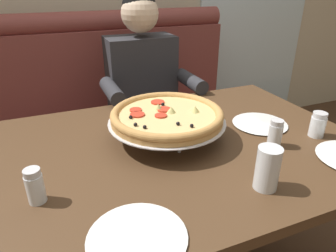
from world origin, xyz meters
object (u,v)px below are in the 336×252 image
shaker_pepper_flakes (275,135)px  plate_near_left (137,235)px  dining_table (181,161)px  drinking_glass (267,171)px  pizza (167,116)px  patio_chair (220,51)px  shaker_parmesan (318,126)px  plate_far_side (260,122)px  booth_bench (123,125)px  diner_main (147,93)px  shaker_oregano (35,188)px

shaker_pepper_flakes → plate_near_left: 0.66m
dining_table → drinking_glass: 0.39m
pizza → shaker_pepper_flakes: pizza is taller
pizza → patio_chair: 2.78m
shaker_parmesan → plate_far_side: bearing=129.2°
drinking_glass → booth_bench: bearing=95.2°
shaker_pepper_flakes → drinking_glass: 0.28m
pizza → shaker_parmesan: pizza is taller
plate_far_side → patio_chair: 2.58m
drinking_glass → patio_chair: bearing=61.0°
diner_main → shaker_pepper_flakes: (0.22, -0.85, 0.08)m
diner_main → plate_near_left: (-0.40, -1.09, 0.05)m
shaker_parmesan → drinking_glass: size_ratio=0.74×
pizza → patio_chair: (1.62, 2.24, -0.32)m
dining_table → shaker_parmesan: 0.56m
dining_table → booth_bench: bearing=90.0°
dining_table → shaker_oregano: bearing=-164.1°
plate_near_left → patio_chair: size_ratio=0.29×
dining_table → patio_chair: 2.80m
booth_bench → shaker_oregano: (-0.52, -1.11, 0.39)m
plate_far_side → drinking_glass: (-0.27, -0.37, 0.05)m
booth_bench → patio_chair: (1.58, 1.34, 0.13)m
pizza → shaker_oregano: 0.53m
diner_main → shaker_parmesan: 0.95m
patio_chair → plate_far_side: bearing=-117.8°
drinking_glass → shaker_oregano: bearing=163.1°
booth_bench → shaker_pepper_flakes: 1.22m
booth_bench → plate_near_left: (-0.30, -1.36, 0.36)m
shaker_oregano → plate_far_side: shaker_oregano is taller
booth_bench → plate_far_side: booth_bench is taller
booth_bench → shaker_pepper_flakes: booth_bench is taller
pizza → shaker_pepper_flakes: (0.35, -0.21, -0.05)m
pizza → shaker_pepper_flakes: 0.41m
diner_main → shaker_parmesan: diner_main is taller
shaker_oregano → shaker_parmesan: size_ratio=1.05×
diner_main → plate_far_side: size_ratio=5.43×
dining_table → shaker_pepper_flakes: size_ratio=12.95×
diner_main → shaker_parmesan: size_ratio=12.56×
diner_main → pizza: size_ratio=2.80×
dining_table → shaker_pepper_flakes: 0.37m
shaker_oregano → shaker_parmesan: shaker_oregano is taller
booth_bench → plate_far_side: size_ratio=7.15×
plate_far_side → shaker_pepper_flakes: bearing=-112.1°
shaker_pepper_flakes → dining_table: bearing=155.0°
shaker_pepper_flakes → patio_chair: 2.77m
pizza → plate_near_left: 0.53m
diner_main → drinking_glass: size_ratio=9.33×
plate_far_side → diner_main: bearing=113.2°
shaker_pepper_flakes → plate_far_side: 0.19m
pizza → plate_near_left: size_ratio=1.83×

